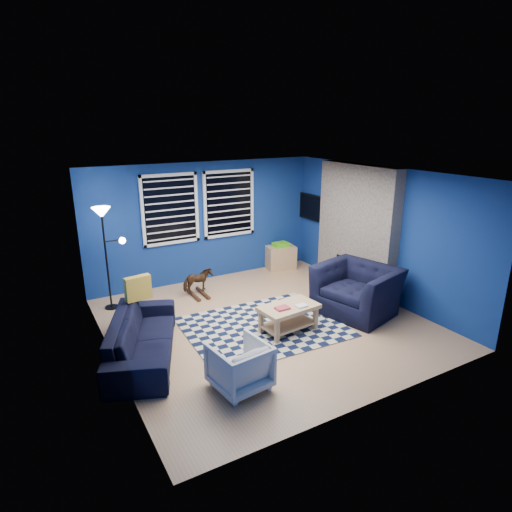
{
  "coord_description": "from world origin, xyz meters",
  "views": [
    {
      "loc": [
        -3.39,
        -5.65,
        3.28
      ],
      "look_at": [
        -0.02,
        0.3,
        1.11
      ],
      "focal_mm": 30.0,
      "sensor_mm": 36.0,
      "label": 1
    }
  ],
  "objects": [
    {
      "name": "armchair_bent",
      "position": [
        -1.23,
        -1.42,
        0.31
      ],
      "size": [
        0.75,
        0.77,
        0.63
      ],
      "primitive_type": "imported",
      "rotation": [
        0.0,
        0.0,
        3.27
      ],
      "color": "gray",
      "rests_on": "floor"
    },
    {
      "name": "floor",
      "position": [
        0.0,
        0.0,
        0.0
      ],
      "size": [
        5.0,
        5.0,
        0.0
      ],
      "primitive_type": "plane",
      "color": "tan",
      "rests_on": "ground"
    },
    {
      "name": "window_right",
      "position": [
        0.55,
        2.46,
        1.6
      ],
      "size": [
        1.17,
        0.06,
        1.42
      ],
      "color": "black",
      "rests_on": "wall_back"
    },
    {
      "name": "armchair_big",
      "position": [
        1.62,
        -0.43,
        0.43
      ],
      "size": [
        1.56,
        1.45,
        0.85
      ],
      "primitive_type": "imported",
      "rotation": [
        0.0,
        0.0,
        -1.31
      ],
      "color": "black",
      "rests_on": "floor"
    },
    {
      "name": "cabinet",
      "position": [
        1.74,
        2.25,
        0.28
      ],
      "size": [
        0.71,
        0.54,
        0.62
      ],
      "rotation": [
        0.0,
        0.0,
        -0.19
      ],
      "color": "tan",
      "rests_on": "floor"
    },
    {
      "name": "floor_lamp",
      "position": [
        -2.13,
        1.91,
        1.53
      ],
      "size": [
        0.51,
        0.31,
        1.87
      ],
      "color": "black",
      "rests_on": "floor"
    },
    {
      "name": "sofa",
      "position": [
        -2.1,
        -0.06,
        0.31
      ],
      "size": [
        2.28,
        1.55,
        0.62
      ],
      "primitive_type": "imported",
      "rotation": [
        0.0,
        0.0,
        1.2
      ],
      "color": "black",
      "rests_on": "floor"
    },
    {
      "name": "coffee_table",
      "position": [
        0.16,
        -0.44,
        0.33
      ],
      "size": [
        0.99,
        0.64,
        0.47
      ],
      "rotation": [
        0.0,
        0.0,
        0.1
      ],
      "color": "tan",
      "rests_on": "rug"
    },
    {
      "name": "wall_left",
      "position": [
        -2.5,
        0.0,
        1.25
      ],
      "size": [
        0.0,
        5.0,
        5.0
      ],
      "primitive_type": "plane",
      "rotation": [
        1.57,
        0.0,
        1.57
      ],
      "color": "navy",
      "rests_on": "floor"
    },
    {
      "name": "window_left",
      "position": [
        -0.75,
        2.46,
        1.6
      ],
      "size": [
        1.17,
        0.06,
        1.42
      ],
      "color": "black",
      "rests_on": "wall_back"
    },
    {
      "name": "tv",
      "position": [
        2.45,
        2.0,
        1.4
      ],
      "size": [
        0.07,
        1.0,
        0.58
      ],
      "color": "black",
      "rests_on": "wall_right"
    },
    {
      "name": "wall_back",
      "position": [
        0.0,
        2.5,
        1.25
      ],
      "size": [
        5.0,
        0.0,
        5.0
      ],
      "primitive_type": "plane",
      "rotation": [
        1.57,
        0.0,
        0.0
      ],
      "color": "navy",
      "rests_on": "floor"
    },
    {
      "name": "wall_right",
      "position": [
        2.5,
        0.0,
        1.25
      ],
      "size": [
        0.0,
        5.0,
        5.0
      ],
      "primitive_type": "plane",
      "rotation": [
        1.57,
        0.0,
        -1.57
      ],
      "color": "navy",
      "rests_on": "floor"
    },
    {
      "name": "fireplace",
      "position": [
        2.36,
        0.5,
        1.2
      ],
      "size": [
        0.65,
        2.0,
        2.5
      ],
      "color": "gray",
      "rests_on": "floor"
    },
    {
      "name": "rug",
      "position": [
        -0.12,
        -0.13,
        0.01
      ],
      "size": [
        2.58,
        2.1,
        0.02
      ],
      "primitive_type": "cube",
      "rotation": [
        0.0,
        0.0,
        -0.04
      ],
      "color": "black",
      "rests_on": "floor"
    },
    {
      "name": "rocking_horse",
      "position": [
        -0.54,
        1.68,
        0.31
      ],
      "size": [
        0.26,
        0.56,
        0.48
      ],
      "primitive_type": "imported",
      "rotation": [
        0.0,
        0.0,
        1.58
      ],
      "color": "#432A15",
      "rests_on": "floor"
    },
    {
      "name": "ceiling",
      "position": [
        0.0,
        0.0,
        2.5
      ],
      "size": [
        5.0,
        5.0,
        0.0
      ],
      "primitive_type": "plane",
      "rotation": [
        3.14,
        0.0,
        0.0
      ],
      "color": "white",
      "rests_on": "wall_back"
    },
    {
      "name": "throw_pillow",
      "position": [
        -1.95,
        0.6,
        0.81
      ],
      "size": [
        0.41,
        0.18,
        0.38
      ],
      "primitive_type": "cube",
      "rotation": [
        0.0,
        0.0,
        0.14
      ],
      "color": "gold",
      "rests_on": "sofa"
    }
  ]
}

